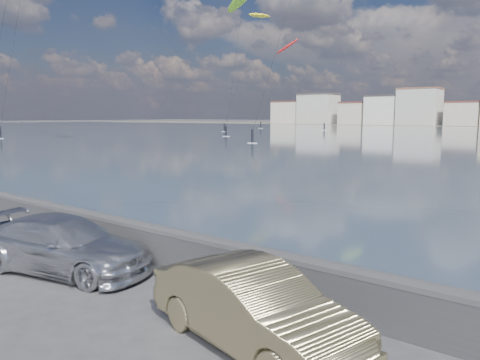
{
  "coord_description": "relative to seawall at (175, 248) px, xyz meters",
  "views": [
    {
      "loc": [
        8.07,
        -5.01,
        3.78
      ],
      "look_at": [
        1.0,
        4.0,
        2.2
      ],
      "focal_mm": 35.0,
      "sensor_mm": 36.0,
      "label": 1
    }
  ],
  "objects": [
    {
      "name": "car_silver",
      "position": [
        -2.12,
        -1.67,
        0.09
      ],
      "size": [
        4.93,
        2.93,
        1.34
      ],
      "primitive_type": "imported",
      "rotation": [
        0.0,
        0.0,
        1.81
      ],
      "color": "silver",
      "rests_on": "ground"
    },
    {
      "name": "ground",
      "position": [
        0.0,
        -2.7,
        -0.58
      ],
      "size": [
        700.0,
        700.0,
        0.0
      ],
      "primitive_type": "plane",
      "color": "#333335",
      "rests_on": "ground"
    },
    {
      "name": "kitesurfer_9",
      "position": [
        -74.84,
        122.17,
        24.6
      ],
      "size": [
        7.86,
        18.62,
        28.24
      ],
      "color": "red",
      "rests_on": "ground"
    },
    {
      "name": "kitesurfer_8",
      "position": [
        -64.22,
        92.39,
        28.2
      ],
      "size": [
        4.1,
        20.39,
        30.25
      ],
      "color": "yellow",
      "rests_on": "ground"
    },
    {
      "name": "seawall",
      "position": [
        0.0,
        0.0,
        0.0
      ],
      "size": [
        400.0,
        0.36,
        1.08
      ],
      "color": "#28282B",
      "rests_on": "ground"
    },
    {
      "name": "car_champagne",
      "position": [
        3.75,
        -1.85,
        0.1
      ],
      "size": [
        4.33,
        2.3,
        1.36
      ],
      "primitive_type": "imported",
      "rotation": [
        0.0,
        0.0,
        1.35
      ],
      "color": "tan",
      "rests_on": "ground"
    }
  ]
}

